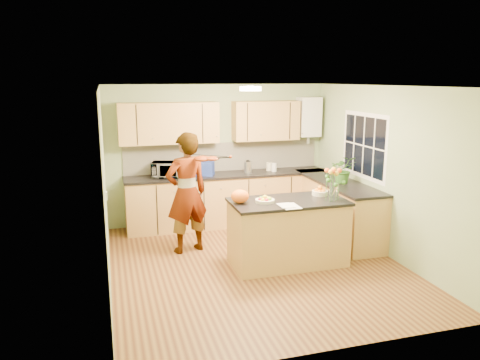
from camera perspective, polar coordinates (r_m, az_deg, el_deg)
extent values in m
plane|color=#542D18|center=(6.78, 1.96, -10.27)|extent=(4.50, 4.50, 0.00)
cube|color=white|center=(6.26, 2.13, 11.38)|extent=(4.00, 4.50, 0.02)
cube|color=#8EA575|center=(8.53, -2.68, 3.18)|extent=(4.00, 0.02, 2.50)
cube|color=#8EA575|center=(4.39, 11.26, -5.83)|extent=(4.00, 0.02, 2.50)
cube|color=#8EA575|center=(6.10, -16.13, -0.99)|extent=(0.02, 4.50, 2.50)
cube|color=#8EA575|center=(7.27, 17.20, 1.04)|extent=(0.02, 4.50, 2.50)
cube|color=tan|center=(8.44, -1.49, -2.47)|extent=(3.60, 0.60, 0.90)
cube|color=black|center=(8.32, -1.49, 0.64)|extent=(3.64, 0.62, 0.04)
cube|color=tan|center=(8.01, 11.72, -3.53)|extent=(0.60, 2.20, 0.90)
cube|color=black|center=(7.89, 11.80, -0.26)|extent=(0.62, 2.24, 0.04)
cube|color=silver|center=(8.55, -2.00, 2.87)|extent=(3.60, 0.02, 0.52)
cube|color=tan|center=(8.13, -8.66, 6.87)|extent=(1.70, 0.34, 0.70)
cube|color=tan|center=(8.53, 3.15, 7.24)|extent=(1.20, 0.34, 0.70)
cube|color=white|center=(8.86, 8.38, 7.63)|extent=(0.40, 0.30, 0.72)
cylinder|color=silver|center=(8.90, 8.30, 5.07)|extent=(0.06, 0.06, 0.20)
cube|color=white|center=(7.72, 14.88, 4.07)|extent=(0.01, 1.30, 1.05)
cube|color=black|center=(7.71, 14.85, 4.07)|extent=(0.01, 1.18, 0.92)
cube|color=white|center=(5.50, -15.97, -1.85)|extent=(0.02, 0.09, 0.09)
cylinder|color=#FFEABF|center=(6.55, 1.29, 11.07)|extent=(0.30, 0.30, 0.06)
cylinder|color=white|center=(6.55, 1.29, 11.33)|extent=(0.10, 0.10, 0.02)
cube|color=tan|center=(6.71, 5.85, -6.49)|extent=(1.58, 0.79, 0.89)
cube|color=black|center=(6.57, 5.93, -2.65)|extent=(1.62, 0.83, 0.04)
cylinder|color=beige|center=(6.44, 3.05, -2.54)|extent=(0.27, 0.27, 0.04)
cylinder|color=beige|center=(6.91, 9.71, -1.56)|extent=(0.23, 0.23, 0.07)
cylinder|color=silver|center=(6.63, 11.36, -1.45)|extent=(0.12, 0.12, 0.24)
ellipsoid|color=orange|center=(6.37, 0.00, -2.01)|extent=(0.28, 0.24, 0.19)
cube|color=white|center=(6.26, 6.12, -3.17)|extent=(0.23, 0.31, 0.01)
imported|color=tan|center=(7.06, -6.51, -1.59)|extent=(0.77, 0.62, 1.83)
imported|color=white|center=(8.09, -8.98, 1.26)|extent=(0.55, 0.44, 0.26)
cube|color=navy|center=(8.18, -4.28, 1.40)|extent=(0.36, 0.32, 0.24)
cylinder|color=silver|center=(8.38, 0.98, 1.57)|extent=(0.15, 0.15, 0.20)
sphere|color=black|center=(8.35, 0.98, 2.49)|extent=(0.07, 0.07, 0.07)
cylinder|color=beige|center=(8.59, 3.54, 1.65)|extent=(0.12, 0.12, 0.15)
cylinder|color=white|center=(8.53, 4.16, 1.55)|extent=(0.11, 0.11, 0.15)
imported|color=#356A23|center=(7.72, 12.48, 1.28)|extent=(0.50, 0.47, 0.45)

